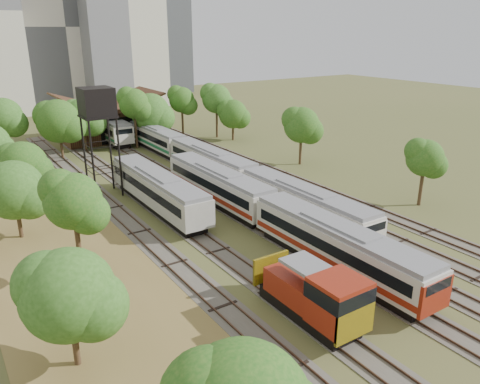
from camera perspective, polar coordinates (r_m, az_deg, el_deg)
ground at (r=37.04m, az=16.90°, el=-9.90°), size 240.00×240.00×0.00m
dry_grass_patch at (r=33.84m, az=-15.48°, el=-12.69°), size 14.00×60.00×0.04m
tracks at (r=54.36m, az=-3.96°, el=0.44°), size 24.60×80.00×0.19m
railcar_red_set at (r=42.39m, az=3.51°, el=-2.34°), size 2.99×34.57×3.70m
railcar_green_set at (r=58.13m, az=-3.52°, el=3.57°), size 2.84×52.07×3.51m
railcar_rear at (r=80.97m, az=-15.88°, el=7.51°), size 3.16×16.08×3.91m
shunter_locomotive at (r=29.92m, az=9.59°, el=-12.53°), size 2.98×8.10×3.91m
old_grey_coach at (r=48.38m, az=-10.00°, el=0.28°), size 3.03×18.00×3.75m
water_tower at (r=52.26m, az=-17.05°, el=10.08°), size 3.41×3.41×11.79m
rail_pile_far at (r=49.95m, az=12.37°, el=-1.61°), size 0.48×7.69×0.25m
maintenance_shed at (r=83.02m, az=-15.72°, el=8.40°), size 16.45×11.55×7.58m
tree_band_left at (r=43.91m, az=-24.26°, el=0.65°), size 8.35×66.80×8.50m
tree_band_far at (r=73.96m, az=-15.36°, el=9.35°), size 36.98×8.98×9.14m
tree_band_right at (r=65.92m, az=5.95°, el=8.12°), size 5.11×40.81×7.81m
tower_centre at (r=123.07m, az=-21.56°, el=18.21°), size 20.00×18.00×36.00m
tower_far_right at (r=143.06m, az=-9.21°, el=17.60°), size 12.00×12.00×28.00m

